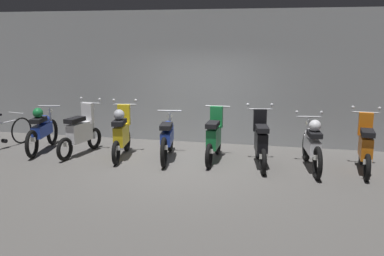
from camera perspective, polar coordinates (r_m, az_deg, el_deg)
The scene contains 11 objects.
ground_plane at distance 9.32m, azimuth -0.95°, elevation -5.05°, with size 80.00×80.00×0.00m, color #565451.
back_wall at distance 11.29m, azimuth 1.85°, elevation 6.65°, with size 16.00×0.30×3.38m, color gray.
motorbike_slot_0 at distance 11.08m, azimuth -19.01°, elevation -0.18°, with size 0.59×1.94×1.08m.
motorbike_slot_1 at distance 10.49m, azimuth -14.35°, elevation -0.53°, with size 0.58×1.67×1.29m.
motorbike_slot_2 at distance 10.01m, azimuth -9.22°, elevation -0.66°, with size 0.58×1.67×1.29m.
motorbike_slot_3 at distance 9.80m, azimuth -3.25°, elevation -1.26°, with size 0.57×1.94×1.03m.
motorbike_slot_4 at distance 9.65m, azimuth 2.90°, elevation -1.24°, with size 0.56×1.68×1.18m.
motorbike_slot_5 at distance 9.35m, azimuth 8.99°, elevation -1.79°, with size 0.58×1.67×1.29m.
motorbike_slot_6 at distance 9.33m, azimuth 15.44°, elevation -2.10°, with size 0.59×1.95×1.15m.
motorbike_slot_7 at distance 9.51m, azimuth 21.75°, elevation -2.26°, with size 0.59×1.68×1.29m.
bicycle at distance 11.73m, azimuth -23.25°, elevation -0.68°, with size 0.52×1.70×0.89m.
Camera 1 is at (2.09, -8.67, 2.69)m, focal length 40.74 mm.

